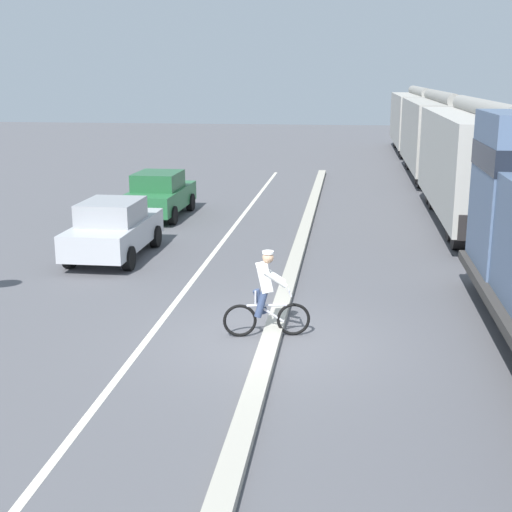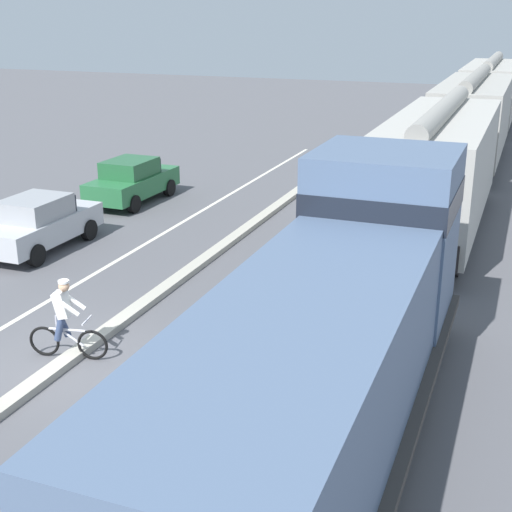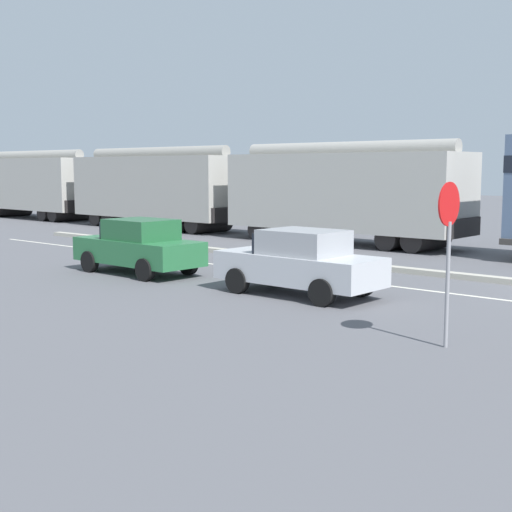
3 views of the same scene
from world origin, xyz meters
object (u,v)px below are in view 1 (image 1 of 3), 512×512
Objects in this scene: parked_car_green at (160,194)px; cyclist at (266,296)px; hopper_car_lead at (478,163)px; hopper_car_middle at (438,135)px; parked_car_silver at (114,229)px; hopper_car_trailing at (417,120)px.

cyclist is at bearing -65.67° from parked_car_green.
hopper_car_lead is 6.18× the size of cyclist.
hopper_car_lead is at bearing -90.00° from hopper_car_middle.
cyclist is (-5.80, -11.57, -1.26)m from hopper_car_lead.
hopper_car_middle reaches higher than parked_car_green.
parked_car_green is (-0.25, 5.81, 0.00)m from parked_car_silver.
cyclist is (-5.80, -34.77, -1.26)m from hopper_car_trailing.
hopper_car_lead is at bearing 29.07° from parked_car_silver.
hopper_car_lead is at bearing -90.00° from hopper_car_trailing.
hopper_car_lead is 1.00× the size of hopper_car_middle.
parked_car_silver is at bearing -121.40° from hopper_car_middle.
hopper_car_trailing is (0.00, 11.60, 0.00)m from hopper_car_middle.
hopper_car_lead is 2.51× the size of parked_car_green.
hopper_car_trailing is at bearing 69.82° from parked_car_silver.
hopper_car_lead reaches higher than cyclist.
cyclist is at bearing -48.79° from parked_car_silver.
hopper_car_trailing is at bearing 90.00° from hopper_car_lead.
hopper_car_middle is at bearing -90.00° from hopper_car_trailing.
hopper_car_trailing is 35.28m from cyclist.
cyclist reaches higher than parked_car_silver.
hopper_car_lead is 11.60m from hopper_car_middle.
hopper_car_lead and hopper_car_middle have the same top height.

